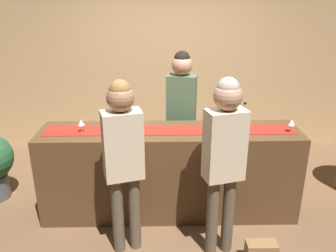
# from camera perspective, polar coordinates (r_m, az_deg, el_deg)

# --- Properties ---
(ground_plane) EXTENTS (10.00, 10.00, 0.00)m
(ground_plane) POSITION_cam_1_polar(r_m,az_deg,el_deg) (4.12, 0.26, -13.54)
(ground_plane) COLOR brown
(back_wall) EXTENTS (6.00, 0.12, 2.90)m
(back_wall) POSITION_cam_1_polar(r_m,az_deg,el_deg) (5.37, -0.21, 11.48)
(back_wall) COLOR tan
(back_wall) RESTS_ON ground
(bar_counter) EXTENTS (2.75, 0.60, 0.98)m
(bar_counter) POSITION_cam_1_polar(r_m,az_deg,el_deg) (3.87, 0.28, -7.52)
(bar_counter) COLOR #543821
(bar_counter) RESTS_ON ground
(counter_runner_cloth) EXTENTS (2.61, 0.28, 0.01)m
(counter_runner_cloth) POSITION_cam_1_polar(r_m,az_deg,el_deg) (3.66, 0.29, -0.69)
(counter_runner_cloth) COLOR maroon
(counter_runner_cloth) RESTS_ON bar_counter
(wine_bottle_clear) EXTENTS (0.07, 0.07, 0.30)m
(wine_bottle_clear) POSITION_cam_1_polar(r_m,az_deg,el_deg) (3.72, 12.27, 1.01)
(wine_bottle_clear) COLOR #B2C6C1
(wine_bottle_clear) RESTS_ON bar_counter
(wine_bottle_amber) EXTENTS (0.07, 0.07, 0.30)m
(wine_bottle_amber) POSITION_cam_1_polar(r_m,az_deg,el_deg) (3.60, -7.20, 0.65)
(wine_bottle_amber) COLOR brown
(wine_bottle_amber) RESTS_ON bar_counter
(wine_glass_near_customer) EXTENTS (0.07, 0.07, 0.14)m
(wine_glass_near_customer) POSITION_cam_1_polar(r_m,az_deg,el_deg) (3.79, 19.55, 0.50)
(wine_glass_near_customer) COLOR silver
(wine_glass_near_customer) RESTS_ON bar_counter
(wine_glass_mid_counter) EXTENTS (0.07, 0.07, 0.14)m
(wine_glass_mid_counter) POSITION_cam_1_polar(r_m,az_deg,el_deg) (3.72, -9.84, 1.07)
(wine_glass_mid_counter) COLOR silver
(wine_glass_mid_counter) RESTS_ON bar_counter
(wine_glass_far_end) EXTENTS (0.07, 0.07, 0.14)m
(wine_glass_far_end) POSITION_cam_1_polar(r_m,az_deg,el_deg) (3.68, -14.03, 0.51)
(wine_glass_far_end) COLOR silver
(wine_glass_far_end) RESTS_ON bar_counter
(bartender) EXTENTS (0.37, 0.27, 1.72)m
(bartender) POSITION_cam_1_polar(r_m,az_deg,el_deg) (4.18, 2.21, 3.32)
(bartender) COLOR #26262B
(bartender) RESTS_ON ground
(customer_sipping) EXTENTS (0.38, 0.28, 1.71)m
(customer_sipping) POSITION_cam_1_polar(r_m,az_deg,el_deg) (3.05, 9.18, -4.07)
(customer_sipping) COLOR brown
(customer_sipping) RESTS_ON ground
(customer_browsing) EXTENTS (0.38, 0.29, 1.68)m
(customer_browsing) POSITION_cam_1_polar(r_m,az_deg,el_deg) (3.08, -7.35, -4.14)
(customer_browsing) COLOR brown
(customer_browsing) RESTS_ON ground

